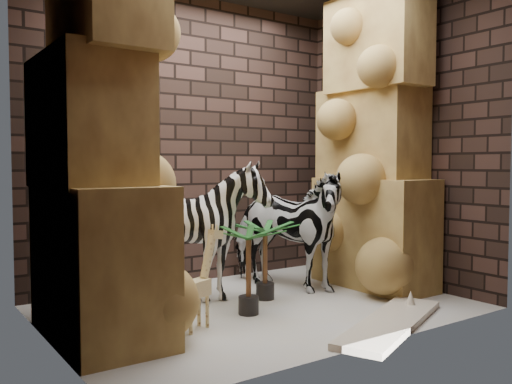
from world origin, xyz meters
TOP-DOWN VIEW (x-y plane):
  - floor at (0.00, 0.00)m, footprint 3.50×3.50m
  - wall_back at (0.00, 1.25)m, footprint 3.50×0.00m
  - wall_front at (0.00, -1.25)m, footprint 3.50×0.00m
  - wall_left at (-1.75, 0.00)m, footprint 0.00×3.00m
  - wall_right at (1.75, 0.00)m, footprint 0.00×3.00m
  - rock_pillar_left at (-1.40, 0.00)m, footprint 0.68×1.30m
  - rock_pillar_right at (1.42, 0.00)m, footprint 0.58×1.25m
  - zebra_right at (0.58, 0.40)m, footprint 1.00×1.34m
  - zebra_left at (-0.29, 0.52)m, footprint 1.34×1.51m
  - giraffe_toy at (-0.77, -0.25)m, footprint 0.43×0.29m
  - palm_front at (0.20, 0.20)m, footprint 0.36×0.36m
  - palm_back at (-0.20, -0.13)m, footprint 0.36×0.36m
  - surfboard at (0.52, -1.03)m, footprint 1.54×0.94m

SIDE VIEW (x-z plane):
  - floor at x=0.00m, z-range 0.00..0.00m
  - surfboard at x=0.52m, z-range 0.00..0.05m
  - palm_front at x=0.20m, z-range 0.00..0.73m
  - palm_back at x=-0.20m, z-range 0.00..0.74m
  - giraffe_toy at x=-0.77m, z-range 0.00..0.79m
  - zebra_left at x=-0.29m, z-range 0.00..1.16m
  - zebra_right at x=0.58m, z-range 0.00..1.41m
  - wall_back at x=0.00m, z-range -0.25..3.25m
  - wall_front at x=0.00m, z-range -0.25..3.25m
  - wall_left at x=-1.75m, z-range 0.00..3.00m
  - wall_right at x=1.75m, z-range 0.00..3.00m
  - rock_pillar_left at x=-1.40m, z-range 0.00..3.00m
  - rock_pillar_right at x=1.42m, z-range 0.00..3.00m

